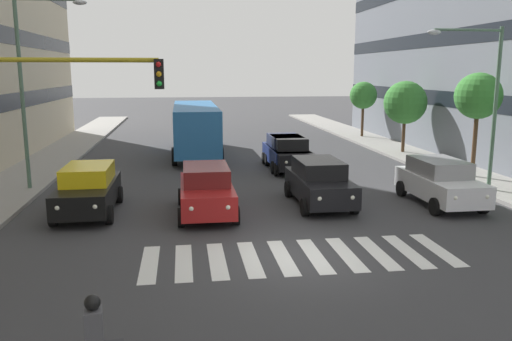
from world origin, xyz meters
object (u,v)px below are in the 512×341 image
Objects in this scene: car_1 at (319,182)px; street_tree_2 at (405,103)px; bus_behind_traffic at (195,124)px; car_3 at (88,189)px; car_2 at (206,190)px; car_row2_1 at (286,151)px; car_0 at (440,181)px; street_tree_3 at (363,96)px; car_row2_0 at (289,153)px; street_tree_1 at (478,96)px; street_lamp_left at (484,90)px; street_lamp_right at (31,74)px; traffic_light_gantry at (23,122)px.

car_1 is 14.18m from street_tree_2.
car_3 is at bearing 72.08° from bus_behind_traffic.
car_row2_1 is (-4.55, -8.40, 0.00)m from car_2.
street_tree_3 reaches higher than car_0.
street_tree_1 reaches higher than car_row2_0.
street_lamp_left is 0.84× the size of street_lamp_right.
street_tree_2 is at bearing -156.08° from car_row2_1.
street_tree_3 is (-19.60, -15.19, -1.68)m from street_lamp_right.
car_3 is (8.48, 0.03, 0.00)m from car_1.
car_2 is 13.60m from bus_behind_traffic.
street_tree_1 is at bearing -156.58° from car_1.
car_3 is at bearing 0.18° from car_1.
car_row2_1 is 0.57× the size of street_lamp_right.
car_row2_0 is 14.68m from street_tree_3.
car_0 is 0.57× the size of street_lamp_right.
street_tree_3 is at bearing -126.00° from traffic_light_gantry.
car_0 is 20.18m from street_tree_3.
traffic_light_gantry is at bearing 52.34° from car_row2_0.
car_0 is 0.67× the size of street_lamp_left.
bus_behind_traffic is 1.34× the size of street_lamp_right.
car_0 is 4.42m from street_lamp_left.
street_lamp_left reaches higher than car_2.
street_lamp_right reaches higher than bus_behind_traffic.
street_lamp_right is (11.39, 3.78, 4.01)m from car_row2_1.
street_tree_3 is (-12.76, -19.82, 2.33)m from car_2.
car_row2_0 is 1.03× the size of street_tree_2.
street_lamp_right is 19.60m from street_tree_1.
street_lamp_right reaches higher than car_3.
bus_behind_traffic is 2.56× the size of street_tree_3.
car_1 is 10.75m from traffic_light_gantry.
car_0 is at bearing 31.74° from street_lamp_left.
car_row2_1 is at bearing -91.75° from car_1.
street_tree_3 reaches higher than car_3.
street_lamp_left is at bearing 85.48° from street_tree_3.
car_row2_1 is (4.35, -8.26, 0.00)m from car_0.
car_row2_0 is at bearing -140.78° from car_3.
street_tree_1 reaches higher than car_2.
car_0 is 1.08× the size of street_tree_3.
street_tree_2 is at bearing -107.41° from car_0.
car_3 is at bearing 12.27° from street_tree_1.
car_3 is at bearing 39.22° from car_row2_0.
street_tree_3 is at bearing -125.73° from car_row2_1.
street_lamp_left is 18.26m from street_tree_3.
car_3 is at bearing 124.10° from street_lamp_right.
street_tree_3 reaches higher than car_1.
car_row2_1 is 12.65m from street_lamp_right.
car_0 is 1.00× the size of car_2.
car_1 is 1.00× the size of car_row2_1.
car_3 and car_row2_1 have the same top height.
car_0 is at bearing 164.11° from street_lamp_right.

